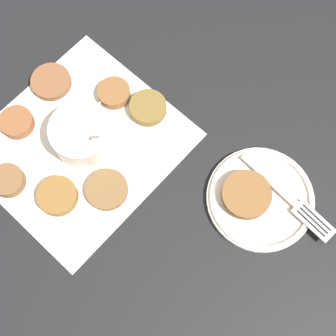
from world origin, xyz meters
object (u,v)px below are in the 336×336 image
object	(u,v)px
serving_plate	(260,198)
fritter_on_plate	(246,195)
fork	(296,204)
sauce_bowl	(83,135)

from	to	relation	value
serving_plate	fritter_on_plate	world-z (taller)	fritter_on_plate
fritter_on_plate	serving_plate	bearing A→B (deg)	-64.60
serving_plate	fork	distance (m)	0.06
serving_plate	fritter_on_plate	distance (m)	0.03
serving_plate	fork	world-z (taller)	fork
serving_plate	sauce_bowl	bearing A→B (deg)	100.81
sauce_bowl	serving_plate	distance (m)	0.32
sauce_bowl	fork	bearing A→B (deg)	-78.21
fritter_on_plate	fork	bearing A→B (deg)	-70.16
fritter_on_plate	fork	distance (m)	0.08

